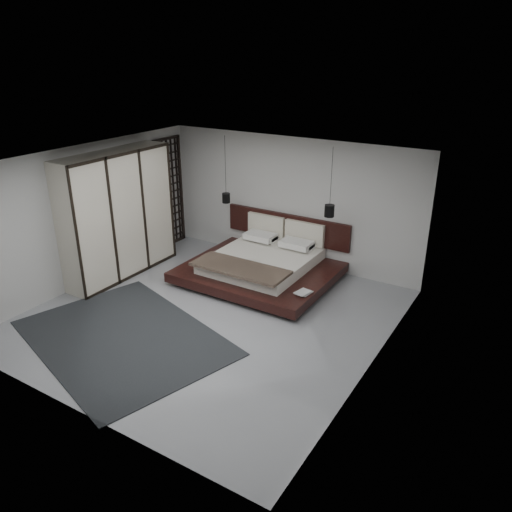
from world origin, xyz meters
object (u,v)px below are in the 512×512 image
Objects in this scene: wardrobe at (118,215)px; bed at (262,264)px; lattice_screen at (170,193)px; rug at (124,338)px; pendant_left at (226,198)px; pendant_right at (329,211)px.

bed is at bearing 27.03° from wardrobe.
rug is (2.15, -3.82, -1.29)m from lattice_screen.
wardrobe is (0.25, -1.91, 0.01)m from lattice_screen.
lattice_screen is 1.69m from pendant_left.
bed is at bearing -10.68° from lattice_screen.
rug is at bearing -117.92° from pendant_right.
pendant_right is 0.51× the size of wardrobe.
pendant_right reaches higher than rug.
pendant_right is (4.15, -0.06, 0.25)m from lattice_screen.
pendant_left reaches higher than wardrobe.
bed is at bearing -158.20° from pendant_right.
pendant_left is (1.68, -0.06, 0.14)m from lattice_screen.
pendant_right is 4.53m from rug.
lattice_screen reaches higher than bed.
bed reaches higher than rug.
wardrobe is at bearing 134.94° from rug.
lattice_screen is at bearing 179.21° from pendant_right.
bed is 1.12× the size of wardrobe.
pendant_right is at bearing 0.00° from pendant_left.
bed is 2.19× the size of pendant_right.
wardrobe is (-1.43, -1.85, -0.13)m from pendant_left.
pendant_left is at bearing -1.95° from lattice_screen.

